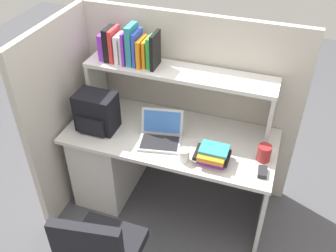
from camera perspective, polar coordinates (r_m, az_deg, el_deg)
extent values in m
plane|color=#4C4C51|center=(3.39, 0.28, -11.05)|extent=(8.00, 8.00, 0.00)
cube|color=silver|center=(2.89, 0.32, -1.57)|extent=(1.60, 0.70, 0.03)
cube|color=beige|center=(3.31, -8.78, -4.53)|extent=(0.40, 0.64, 0.70)
cube|color=beige|center=(3.05, 14.51, -9.90)|extent=(0.03, 0.64, 0.70)
cube|color=#BCB5A8|center=(3.15, 2.57, 3.37)|extent=(1.84, 0.05, 1.55)
cube|color=#BCB5A8|center=(3.15, -14.78, 1.97)|extent=(0.05, 1.06, 1.55)
cube|color=beige|center=(3.17, -10.61, 6.40)|extent=(0.03, 0.28, 0.42)
cube|color=beige|center=(2.83, 15.26, 1.53)|extent=(0.03, 0.28, 0.42)
cube|color=silver|center=(2.80, 1.69, 8.08)|extent=(1.44, 0.28, 0.03)
cube|color=purple|center=(2.97, -9.57, 11.81)|extent=(0.04, 0.14, 0.20)
cube|color=black|center=(2.93, -8.80, 12.12)|extent=(0.04, 0.15, 0.25)
cube|color=red|center=(2.91, -8.03, 12.05)|extent=(0.03, 0.16, 0.25)
cube|color=white|center=(2.90, -7.37, 11.55)|extent=(0.03, 0.13, 0.22)
cube|color=white|center=(2.89, -6.62, 11.55)|extent=(0.02, 0.14, 0.22)
cube|color=purple|center=(2.87, -6.25, 11.74)|extent=(0.02, 0.16, 0.25)
cube|color=teal|center=(2.84, -5.47, 12.10)|extent=(0.04, 0.15, 0.30)
cube|color=blue|center=(2.84, -4.62, 11.64)|extent=(0.02, 0.17, 0.26)
cube|color=orange|center=(2.83, -3.99, 11.05)|extent=(0.03, 0.17, 0.21)
cube|color=orange|center=(2.83, -3.20, 11.03)|extent=(0.02, 0.16, 0.20)
cube|color=green|center=(2.81, -2.53, 11.13)|extent=(0.04, 0.13, 0.23)
cube|color=black|center=(2.78, -1.93, 11.28)|extent=(0.03, 0.17, 0.27)
cube|color=#B7BABF|center=(2.80, -1.22, -2.51)|extent=(0.35, 0.28, 0.02)
cube|color=black|center=(2.78, -1.26, -2.47)|extent=(0.30, 0.22, 0.00)
cube|color=#B7BABF|center=(2.82, -0.88, 0.70)|extent=(0.32, 0.13, 0.20)
cube|color=#3F72CC|center=(2.81, -0.90, 0.61)|extent=(0.28, 0.10, 0.16)
cube|color=black|center=(2.92, -10.66, 2.15)|extent=(0.30, 0.20, 0.30)
cube|color=black|center=(2.89, -11.47, -0.08)|extent=(0.22, 0.04, 0.14)
cube|color=#262628|center=(2.64, 13.99, -6.70)|extent=(0.07, 0.11, 0.03)
cylinder|color=white|center=(2.64, 2.43, -4.41)|extent=(0.08, 0.08, 0.10)
cylinder|color=maroon|center=(2.72, 14.23, -3.95)|extent=(0.10, 0.10, 0.12)
cube|color=purple|center=(2.67, 6.71, -4.88)|extent=(0.19, 0.15, 0.03)
cube|color=black|center=(2.66, 6.65, -4.35)|extent=(0.24, 0.16, 0.03)
cube|color=orange|center=(2.62, 6.77, -4.08)|extent=(0.18, 0.20, 0.03)
cube|color=teal|center=(2.62, 6.96, -3.44)|extent=(0.20, 0.14, 0.02)
cube|color=black|center=(2.56, -9.57, -17.86)|extent=(0.44, 0.44, 0.08)
cube|color=black|center=(2.24, -11.90, -18.07)|extent=(0.40, 0.12, 0.44)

